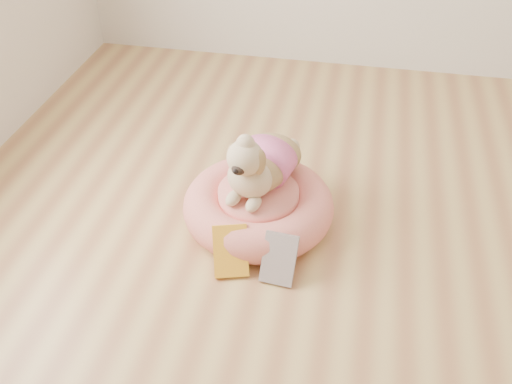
% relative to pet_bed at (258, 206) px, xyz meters
% --- Properties ---
extents(floor, '(4.50, 4.50, 0.00)m').
position_rel_pet_bed_xyz_m(floor, '(0.62, -0.67, -0.08)').
color(floor, '#AD7448').
rests_on(floor, ground).
extents(pet_bed, '(0.63, 0.63, 0.16)m').
position_rel_pet_bed_xyz_m(pet_bed, '(0.00, 0.00, 0.00)').
color(pet_bed, '#D1515D').
rests_on(pet_bed, floor).
extents(dog, '(0.39, 0.50, 0.32)m').
position_rel_pet_bed_xyz_m(dog, '(-0.00, 0.03, 0.24)').
color(dog, olive).
rests_on(dog, pet_bed).
extents(book_yellow, '(0.16, 0.17, 0.18)m').
position_rel_pet_bed_xyz_m(book_yellow, '(-0.05, -0.29, 0.01)').
color(book_yellow, yellow).
rests_on(book_yellow, floor).
extents(book_white, '(0.14, 0.13, 0.17)m').
position_rel_pet_bed_xyz_m(book_white, '(0.14, -0.30, 0.01)').
color(book_white, white).
rests_on(book_white, floor).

